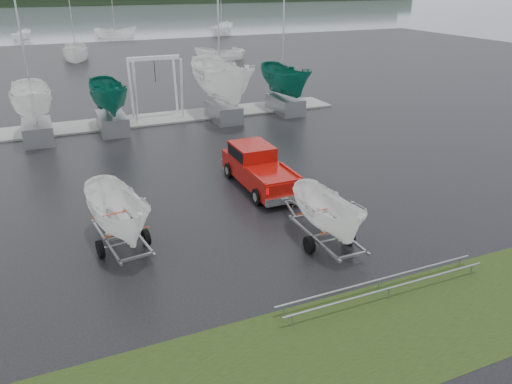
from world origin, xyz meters
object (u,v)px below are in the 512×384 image
(pickup_truck, at_px, (258,166))
(trailer_parked, at_px, (114,176))
(boat_hoist, at_px, (155,79))
(trailer_hitched, at_px, (330,182))

(pickup_truck, distance_m, trailer_parked, 7.70)
(pickup_truck, distance_m, boat_hoist, 13.37)
(boat_hoist, bearing_deg, pickup_truck, -83.58)
(boat_hoist, bearing_deg, trailer_hitched, -85.65)
(pickup_truck, relative_size, trailer_parked, 1.06)
(trailer_parked, xyz_separation_m, boat_hoist, (5.17, 16.61, -0.03))
(pickup_truck, height_order, trailer_hitched, trailer_hitched)
(trailer_hitched, xyz_separation_m, boat_hoist, (-1.47, 19.27, 0.25))
(trailer_hitched, bearing_deg, boat_hoist, 94.52)
(pickup_truck, xyz_separation_m, trailer_hitched, (-0.02, -6.09, 1.51))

